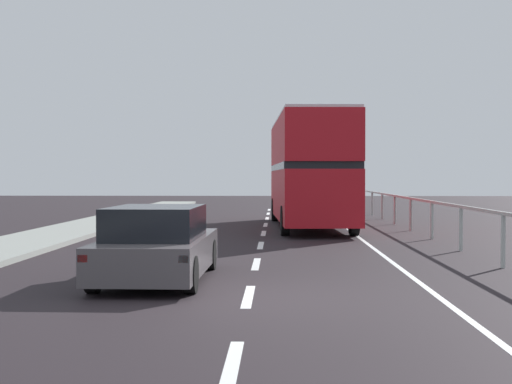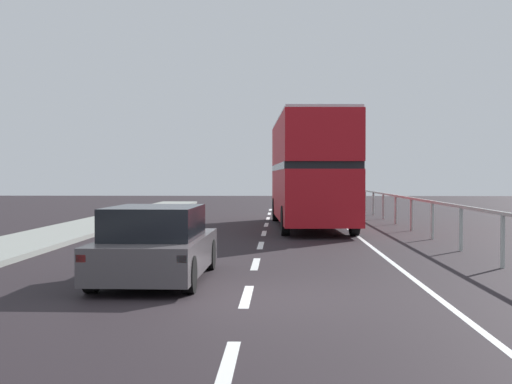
{
  "view_description": "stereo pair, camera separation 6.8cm",
  "coord_description": "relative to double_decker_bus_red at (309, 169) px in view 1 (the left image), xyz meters",
  "views": [
    {
      "loc": [
        0.47,
        -11.6,
        1.98
      ],
      "look_at": [
        -0.13,
        8.38,
        1.53
      ],
      "focal_mm": 49.69,
      "sensor_mm": 36.0,
      "label": 1
    },
    {
      "loc": [
        0.54,
        -11.6,
        1.98
      ],
      "look_at": [
        -0.13,
        8.38,
        1.53
      ],
      "focal_mm": 49.69,
      "sensor_mm": 36.0,
      "label": 2
    }
  ],
  "objects": [
    {
      "name": "double_decker_bus_red",
      "position": [
        0.0,
        0.0,
        0.0
      ],
      "size": [
        3.0,
        10.89,
        4.23
      ],
      "rotation": [
        0.0,
        0.0,
        0.05
      ],
      "color": "#AF131C",
      "rests_on": "ground"
    },
    {
      "name": "bridge_side_railing",
      "position": [
        3.63,
        -6.8,
        -1.29
      ],
      "size": [
        0.1,
        42.0,
        1.21
      ],
      "color": "#AFB5B0",
      "rests_on": "ground"
    },
    {
      "name": "ground_plane",
      "position": [
        -1.7,
        -15.8,
        -2.32
      ],
      "size": [
        74.62,
        120.0,
        0.1
      ],
      "primitive_type": "cube",
      "color": "black"
    },
    {
      "name": "hatchback_car_near",
      "position": [
        -3.5,
        -14.08,
        -1.59
      ],
      "size": [
        1.91,
        4.5,
        1.41
      ],
      "rotation": [
        0.0,
        0.0,
        -0.01
      ],
      "color": "#4D484C",
      "rests_on": "ground"
    },
    {
      "name": "lane_paint_markings",
      "position": [
        0.13,
        -6.97,
        -2.26
      ],
      "size": [
        3.26,
        46.0,
        0.01
      ],
      "color": "silver",
      "rests_on": "ground"
    }
  ]
}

